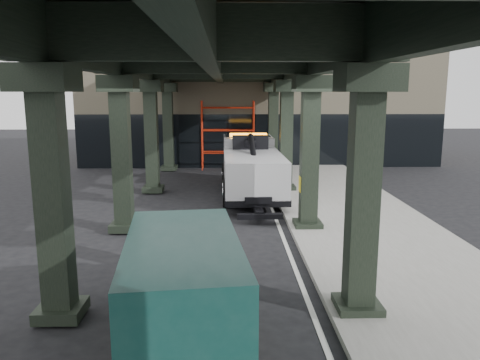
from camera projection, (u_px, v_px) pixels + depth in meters
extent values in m
plane|color=black|center=(229.00, 251.00, 13.45)|extent=(90.00, 90.00, 0.00)
cube|color=gray|center=(364.00, 227.00, 15.52)|extent=(5.00, 40.00, 0.15)
cube|color=silver|center=(280.00, 230.00, 15.46)|extent=(0.12, 38.00, 0.01)
cube|color=black|center=(363.00, 196.00, 9.13)|extent=(0.55, 0.55, 5.00)
cube|color=black|center=(369.00, 78.00, 8.71)|extent=(1.10, 1.10, 0.50)
cube|color=black|center=(357.00, 307.00, 9.56)|extent=(0.90, 0.90, 0.24)
cube|color=black|center=(309.00, 155.00, 15.02)|extent=(0.55, 0.55, 5.00)
cube|color=black|center=(311.00, 84.00, 14.60)|extent=(1.10, 1.10, 0.50)
cube|color=black|center=(307.00, 225.00, 15.45)|extent=(0.90, 0.90, 0.24)
cube|color=black|center=(286.00, 137.00, 20.91)|extent=(0.55, 0.55, 5.00)
cube|color=black|center=(287.00, 86.00, 20.50)|extent=(1.10, 1.10, 0.50)
cube|color=black|center=(285.00, 188.00, 21.34)|extent=(0.90, 0.90, 0.24)
cube|color=black|center=(273.00, 127.00, 26.81)|extent=(0.55, 0.55, 5.00)
cube|color=black|center=(274.00, 87.00, 26.39)|extent=(1.10, 1.10, 0.50)
cube|color=black|center=(273.00, 167.00, 27.24)|extent=(0.90, 0.90, 0.24)
cube|color=black|center=(53.00, 198.00, 8.96)|extent=(0.55, 0.55, 5.00)
cube|color=black|center=(44.00, 78.00, 8.54)|extent=(1.10, 1.10, 0.50)
cube|color=black|center=(61.00, 310.00, 9.39)|extent=(0.90, 0.90, 0.24)
cube|color=black|center=(122.00, 156.00, 14.86)|extent=(0.55, 0.55, 5.00)
cube|color=black|center=(118.00, 84.00, 14.44)|extent=(1.10, 1.10, 0.50)
cube|color=black|center=(125.00, 226.00, 15.29)|extent=(0.90, 0.90, 0.24)
cube|color=black|center=(152.00, 138.00, 20.75)|extent=(0.55, 0.55, 5.00)
cube|color=black|center=(150.00, 86.00, 20.33)|extent=(1.10, 1.10, 0.50)
cube|color=black|center=(153.00, 189.00, 21.18)|extent=(0.90, 0.90, 0.24)
cube|color=black|center=(168.00, 128.00, 26.64)|extent=(0.55, 0.55, 5.00)
cube|color=black|center=(167.00, 87.00, 26.23)|extent=(1.10, 1.10, 0.50)
cube|color=black|center=(169.00, 168.00, 27.07)|extent=(0.90, 0.90, 0.24)
cube|color=black|center=(312.00, 57.00, 14.46)|extent=(0.35, 32.00, 1.10)
cube|color=black|center=(117.00, 57.00, 14.29)|extent=(0.35, 32.00, 1.10)
cube|color=black|center=(215.00, 57.00, 14.37)|extent=(0.35, 32.00, 1.10)
cube|color=black|center=(215.00, 34.00, 14.24)|extent=(7.40, 32.00, 0.30)
cube|color=#C6B793|center=(256.00, 99.00, 32.41)|extent=(22.00, 10.00, 8.00)
cylinder|color=red|center=(202.00, 135.00, 27.67)|extent=(0.08, 0.08, 4.00)
cylinder|color=red|center=(202.00, 136.00, 26.89)|extent=(0.08, 0.08, 4.00)
cylinder|color=red|center=(253.00, 135.00, 27.75)|extent=(0.08, 0.08, 4.00)
cylinder|color=red|center=(254.00, 136.00, 26.97)|extent=(0.08, 0.08, 4.00)
cylinder|color=red|center=(228.00, 151.00, 27.90)|extent=(3.00, 0.08, 0.08)
cylinder|color=red|center=(228.00, 130.00, 27.66)|extent=(3.00, 0.08, 0.08)
cylinder|color=red|center=(228.00, 107.00, 27.42)|extent=(3.00, 0.08, 0.08)
cube|color=black|center=(251.00, 181.00, 20.22)|extent=(1.10, 7.36, 0.24)
cube|color=silver|center=(248.00, 155.00, 22.52)|extent=(2.34, 2.39, 1.76)
cube|color=silver|center=(247.00, 162.00, 23.62)|extent=(2.31, 0.72, 0.88)
cube|color=black|center=(248.00, 144.00, 22.67)|extent=(2.18, 1.31, 0.83)
cube|color=silver|center=(253.00, 171.00, 19.00)|extent=(2.43, 4.93, 1.37)
cube|color=orange|center=(248.00, 135.00, 22.15)|extent=(1.77, 0.30, 0.16)
cube|color=black|center=(250.00, 142.00, 20.74)|extent=(1.58, 0.61, 0.59)
cylinder|color=black|center=(253.00, 153.00, 19.06)|extent=(0.29, 3.43, 1.31)
cube|color=black|center=(258.00, 210.00, 16.73)|extent=(0.32, 1.38, 0.18)
cube|color=black|center=(260.00, 216.00, 16.07)|extent=(1.57, 0.27, 0.18)
cylinder|color=black|center=(226.00, 174.00, 22.94)|extent=(0.36, 1.08, 1.08)
cylinder|color=silver|center=(226.00, 174.00, 22.94)|extent=(0.39, 0.60, 0.59)
cylinder|color=black|center=(269.00, 174.00, 23.04)|extent=(0.36, 1.08, 1.08)
cylinder|color=silver|center=(269.00, 174.00, 23.04)|extent=(0.39, 0.60, 0.59)
cylinder|color=black|center=(227.00, 187.00, 19.77)|extent=(0.36, 1.08, 1.08)
cylinder|color=silver|center=(227.00, 187.00, 19.77)|extent=(0.39, 0.60, 0.59)
cylinder|color=black|center=(277.00, 187.00, 19.87)|extent=(0.36, 1.08, 1.08)
cylinder|color=silver|center=(277.00, 187.00, 19.87)|extent=(0.39, 0.60, 0.59)
cylinder|color=black|center=(227.00, 193.00, 18.52)|extent=(0.36, 1.08, 1.08)
cylinder|color=silver|center=(227.00, 193.00, 18.52)|extent=(0.39, 0.60, 0.59)
cylinder|color=black|center=(281.00, 193.00, 18.62)|extent=(0.36, 1.08, 1.08)
cylinder|color=silver|center=(281.00, 193.00, 18.62)|extent=(0.39, 0.60, 0.59)
cube|color=#12403B|center=(182.00, 259.00, 10.40)|extent=(1.93, 1.18, 0.80)
cube|color=#12403B|center=(184.00, 289.00, 7.94)|extent=(2.30, 4.20, 1.74)
cube|color=olive|center=(184.00, 318.00, 8.42)|extent=(2.45, 5.18, 0.31)
cube|color=black|center=(181.00, 233.00, 9.92)|extent=(1.77, 0.57, 0.74)
cube|color=black|center=(183.00, 258.00, 8.12)|extent=(2.24, 3.40, 0.49)
cube|color=silver|center=(182.00, 266.00, 10.93)|extent=(1.79, 0.30, 0.27)
cylinder|color=black|center=(142.00, 282.00, 10.32)|extent=(0.33, 0.77, 0.75)
cylinder|color=silver|center=(142.00, 282.00, 10.32)|extent=(0.33, 0.44, 0.41)
cylinder|color=black|center=(222.00, 277.00, 10.56)|extent=(0.33, 0.77, 0.75)
cylinder|color=silver|center=(222.00, 277.00, 10.56)|extent=(0.33, 0.44, 0.41)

